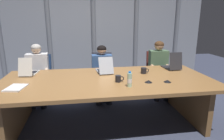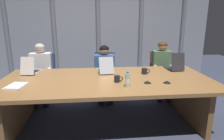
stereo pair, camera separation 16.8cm
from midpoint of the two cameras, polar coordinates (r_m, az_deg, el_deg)
ground_plane at (r=3.30m, az=0.11°, el=-15.04°), size 11.51×11.51×0.00m
conference_table at (r=3.06m, az=0.11°, el=-5.46°), size 3.22×1.46×0.75m
curtain_backdrop at (r=5.21m, az=-2.61°, el=12.79°), size 5.76×0.17×2.94m
laptop_left_end at (r=3.54m, az=-21.18°, el=0.03°), size 0.27×0.42×0.30m
laptop_left_mid at (r=3.37m, az=-0.61°, el=0.28°), size 0.28×0.44×0.29m
laptop_center at (r=3.73m, az=18.89°, el=1.01°), size 0.26×0.40×0.33m
office_chair_left_end at (r=4.33m, az=-18.28°, el=-3.51°), size 0.60×0.60×0.93m
office_chair_left_mid at (r=4.23m, az=-1.20°, el=-3.13°), size 0.60×0.61×0.94m
office_chair_center at (r=4.49m, az=14.84°, el=-2.58°), size 0.60×0.61×0.93m
person_left_end at (r=4.09m, az=-18.91°, el=0.05°), size 0.44×0.56×1.17m
person_left_mid at (r=4.00m, az=-0.96°, el=0.15°), size 0.42×0.55×1.12m
person_center at (r=4.27m, az=15.56°, el=1.03°), size 0.43×0.57×1.19m
water_bottle_primary at (r=2.63m, az=6.37°, el=-2.98°), size 0.06×0.06×0.22m
coffee_mug_near at (r=2.85m, az=3.24°, el=-2.57°), size 0.13×0.08×0.10m
coffee_mug_far at (r=3.32m, az=10.91°, el=-0.32°), size 0.14×0.09×0.10m
conference_mic_left_side at (r=2.94m, az=17.32°, el=-3.35°), size 0.11×0.11×0.03m
conference_mic_middle at (r=2.87m, az=11.96°, el=-3.42°), size 0.11×0.11×0.03m
spiral_notepad at (r=2.93m, az=-24.73°, el=-4.27°), size 0.27×0.34×0.03m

